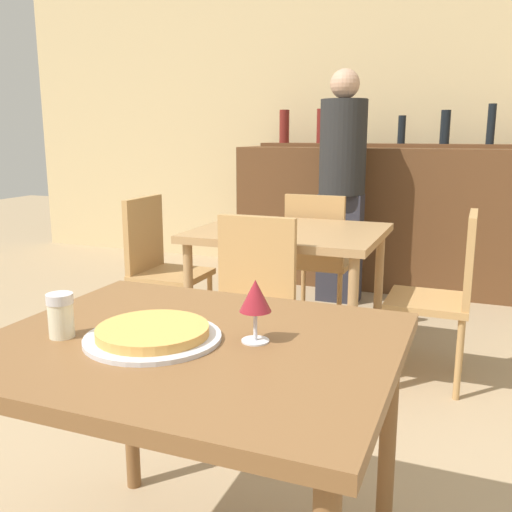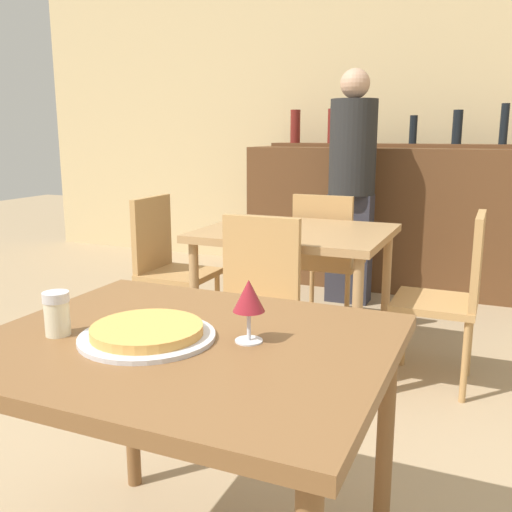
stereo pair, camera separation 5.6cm
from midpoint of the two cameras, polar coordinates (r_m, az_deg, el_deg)
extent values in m
cube|color=#D1B784|center=(5.29, 16.40, 13.23)|extent=(8.00, 0.05, 2.80)
cube|color=brown|center=(1.47, -5.95, -8.93)|extent=(1.02, 0.85, 0.04)
cylinder|color=brown|center=(2.13, -11.69, -13.29)|extent=(0.05, 0.05, 0.72)
cylinder|color=brown|center=(1.82, 13.64, -18.10)|extent=(0.05, 0.05, 0.72)
cube|color=#A87F51|center=(3.10, 4.54, 2.32)|extent=(0.99, 0.84, 0.04)
cylinder|color=#A87F51|center=(3.03, -5.62, -5.23)|extent=(0.05, 0.05, 0.71)
cylinder|color=#A87F51|center=(2.74, 10.59, -7.33)|extent=(0.05, 0.05, 0.71)
cylinder|color=#A87F51|center=(3.66, -0.15, -2.13)|extent=(0.05, 0.05, 0.71)
cylinder|color=#A87F51|center=(3.42, 13.31, -3.50)|extent=(0.05, 0.05, 0.71)
cube|color=brown|center=(4.83, 15.05, 3.59)|extent=(2.60, 0.56, 1.15)
cube|color=brown|center=(4.92, 15.68, 10.58)|extent=(2.39, 0.24, 0.03)
cylinder|color=maroon|center=(5.16, 4.27, 12.80)|extent=(0.09, 0.09, 0.29)
cylinder|color=maroon|center=(5.06, 7.99, 12.75)|extent=(0.09, 0.09, 0.29)
cylinder|color=#1E5123|center=(4.98, 11.83, 12.31)|extent=(0.07, 0.07, 0.23)
cylinder|color=black|center=(4.92, 15.77, 12.07)|extent=(0.06, 0.06, 0.23)
cylinder|color=black|center=(4.89, 19.80, 12.04)|extent=(0.08, 0.08, 0.26)
cylinder|color=black|center=(4.88, 23.88, 11.98)|extent=(0.06, 0.06, 0.31)
cube|color=tan|center=(2.57, -0.47, -6.83)|extent=(0.40, 0.40, 0.04)
cube|color=tan|center=(2.66, 1.10, -0.76)|extent=(0.38, 0.04, 0.44)
cylinder|color=tan|center=(2.58, -5.57, -12.12)|extent=(0.03, 0.03, 0.41)
cylinder|color=tan|center=(2.44, 1.64, -13.48)|extent=(0.03, 0.03, 0.41)
cylinder|color=tan|center=(2.85, -2.23, -9.58)|extent=(0.03, 0.03, 0.41)
cylinder|color=tan|center=(2.74, 4.32, -10.61)|extent=(0.03, 0.03, 0.41)
cube|color=tan|center=(3.79, 7.75, -0.66)|extent=(0.40, 0.40, 0.04)
cube|color=tan|center=(3.57, 7.07, 2.49)|extent=(0.38, 0.04, 0.44)
cylinder|color=tan|center=(3.96, 10.70, -3.50)|extent=(0.03, 0.03, 0.41)
cylinder|color=tan|center=(4.05, 6.00, -3.02)|extent=(0.03, 0.03, 0.41)
cylinder|color=tan|center=(3.64, 9.51, -4.85)|extent=(0.03, 0.03, 0.41)
cylinder|color=tan|center=(3.73, 4.43, -4.29)|extent=(0.03, 0.03, 0.41)
cube|color=tan|center=(3.47, -7.25, -1.85)|extent=(0.40, 0.40, 0.04)
cube|color=tan|center=(3.51, -9.92, 2.25)|extent=(0.04, 0.38, 0.44)
cylinder|color=tan|center=(3.31, -6.09, -6.54)|extent=(0.03, 0.03, 0.41)
cylinder|color=tan|center=(3.59, -3.43, -4.96)|extent=(0.03, 0.03, 0.41)
cylinder|color=tan|center=(3.48, -11.01, -5.74)|extent=(0.03, 0.03, 0.41)
cylinder|color=tan|center=(3.75, -8.09, -4.31)|extent=(0.03, 0.03, 0.41)
cube|color=tan|center=(3.02, 17.96, -4.50)|extent=(0.40, 0.40, 0.04)
cube|color=tan|center=(2.95, 21.77, -0.35)|extent=(0.04, 0.38, 0.44)
cylinder|color=tan|center=(3.26, 15.01, -7.16)|extent=(0.03, 0.03, 0.41)
cylinder|color=tan|center=(2.95, 14.01, -9.23)|extent=(0.03, 0.03, 0.41)
cylinder|color=tan|center=(3.24, 21.01, -7.72)|extent=(0.03, 0.03, 0.41)
cylinder|color=tan|center=(2.92, 20.69, -9.89)|extent=(0.03, 0.03, 0.41)
cylinder|color=silver|center=(1.47, -9.74, -7.97)|extent=(0.34, 0.34, 0.01)
cylinder|color=gold|center=(1.46, -9.76, -7.31)|extent=(0.28, 0.28, 0.02)
cylinder|color=beige|center=(1.54, -18.28, -5.94)|extent=(0.06, 0.06, 0.09)
cylinder|color=silver|center=(1.53, -18.42, -3.90)|extent=(0.07, 0.07, 0.03)
cube|color=#2D2D38|center=(4.36, 9.67, 0.74)|extent=(0.32, 0.18, 0.82)
cylinder|color=#262626|center=(4.27, 10.04, 10.64)|extent=(0.34, 0.34, 0.68)
sphere|color=tan|center=(4.29, 10.27, 16.61)|extent=(0.21, 0.21, 0.21)
cylinder|color=silver|center=(1.43, 0.41, -8.47)|extent=(0.07, 0.07, 0.00)
cylinder|color=silver|center=(1.42, 0.41, -6.97)|extent=(0.01, 0.01, 0.07)
cone|color=maroon|center=(1.40, 0.42, -3.97)|extent=(0.08, 0.08, 0.08)
camera|label=1|loc=(0.03, -89.17, 0.18)|focal=40.00mm
camera|label=2|loc=(0.03, 90.83, -0.18)|focal=40.00mm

